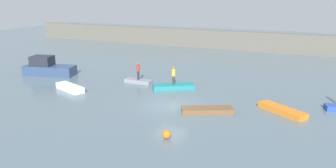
% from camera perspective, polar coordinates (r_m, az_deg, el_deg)
% --- Properties ---
extents(ground_plane, '(120.00, 120.00, 0.00)m').
position_cam_1_polar(ground_plane, '(26.32, 0.40, -3.73)').
color(ground_plane, slate).
extents(embankment_wall, '(80.00, 1.20, 2.92)m').
position_cam_1_polar(embankment_wall, '(52.92, 13.17, 7.24)').
color(embankment_wall, '#666056').
rests_on(embankment_wall, ground_plane).
extents(motorboat, '(5.79, 3.21, 2.08)m').
position_cam_1_polar(motorboat, '(38.25, -20.07, 2.64)').
color(motorboat, '#33476B').
rests_on(motorboat, ground_plane).
extents(rowboat_white, '(3.58, 2.15, 0.54)m').
position_cam_1_polar(rowboat_white, '(31.53, -16.61, -0.62)').
color(rowboat_white, white).
rests_on(rowboat_white, ground_plane).
extents(rowboat_grey, '(2.80, 0.97, 0.36)m').
position_cam_1_polar(rowboat_grey, '(32.95, -5.14, 0.49)').
color(rowboat_grey, gray).
rests_on(rowboat_grey, ground_plane).
extents(rowboat_teal, '(3.93, 3.14, 0.41)m').
position_cam_1_polar(rowboat_teal, '(30.86, 0.96, -0.42)').
color(rowboat_teal, teal).
rests_on(rowboat_teal, ground_plane).
extents(rowboat_brown, '(3.97, 2.76, 0.38)m').
position_cam_1_polar(rowboat_brown, '(24.90, 6.81, -4.51)').
color(rowboat_brown, brown).
rests_on(rowboat_brown, ground_plane).
extents(rowboat_orange, '(3.76, 3.00, 0.43)m').
position_cam_1_polar(rowboat_orange, '(26.05, 19.11, -4.32)').
color(rowboat_orange, orange).
rests_on(rowboat_orange, ground_plane).
extents(person_red_shirt, '(0.32, 0.32, 1.73)m').
position_cam_1_polar(person_red_shirt, '(32.67, -5.19, 2.42)').
color(person_red_shirt, '#232838').
rests_on(person_red_shirt, rowboat_grey).
extents(person_yellow_shirt, '(0.32, 0.32, 1.71)m').
position_cam_1_polar(person_yellow_shirt, '(30.57, 0.97, 1.66)').
color(person_yellow_shirt, '#38332D').
rests_on(person_yellow_shirt, rowboat_teal).
extents(mooring_buoy, '(0.56, 0.56, 0.56)m').
position_cam_1_polar(mooring_buoy, '(20.45, -0.24, -8.70)').
color(mooring_buoy, orange).
rests_on(mooring_buoy, ground_plane).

